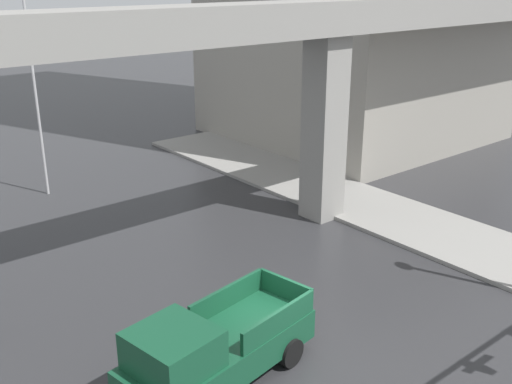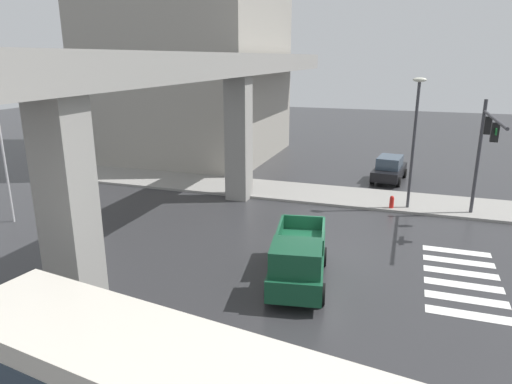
{
  "view_description": "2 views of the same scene",
  "coord_description": "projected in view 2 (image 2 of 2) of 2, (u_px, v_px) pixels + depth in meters",
  "views": [
    {
      "loc": [
        -9.23,
        -9.76,
        9.39
      ],
      "look_at": [
        1.55,
        3.39,
        3.15
      ],
      "focal_mm": 41.98,
      "sensor_mm": 36.0,
      "label": 1
    },
    {
      "loc": [
        -17.8,
        -3.31,
        8.26
      ],
      "look_at": [
        -0.78,
        2.38,
        2.97
      ],
      "focal_mm": 32.26,
      "sensor_mm": 36.0,
      "label": 2
    }
  ],
  "objects": [
    {
      "name": "street_lamp_near_corner",
      "position": [
        415.0,
        129.0,
        24.57
      ],
      "size": [
        0.44,
        0.7,
        7.24
      ],
      "color": "#38383D",
      "rests_on": "ground"
    },
    {
      "name": "ground_plane",
      "position": [
        315.0,
        259.0,
        19.54
      ],
      "size": [
        120.0,
        120.0,
        0.0
      ],
      "primitive_type": "plane",
      "color": "#2D2D30"
    },
    {
      "name": "fire_hydrant",
      "position": [
        392.0,
        203.0,
        25.63
      ],
      "size": [
        0.24,
        0.24,
        0.85
      ],
      "color": "red",
      "rests_on": "ground"
    },
    {
      "name": "elevated_overpass",
      "position": [
        178.0,
        84.0,
        19.38
      ],
      "size": [
        50.51,
        1.98,
        8.46
      ],
      "color": "gray",
      "rests_on": "ground"
    },
    {
      "name": "pickup_truck",
      "position": [
        298.0,
        261.0,
        17.07
      ],
      "size": [
        5.34,
        2.7,
        2.08
      ],
      "color": "#14472D",
      "rests_on": "ground"
    },
    {
      "name": "traffic_signal_mast",
      "position": [
        486.0,
        140.0,
        22.21
      ],
      "size": [
        6.49,
        0.32,
        6.2
      ],
      "color": "#38383D",
      "rests_on": "ground"
    },
    {
      "name": "sedan_black",
      "position": [
        389.0,
        169.0,
        31.68
      ],
      "size": [
        4.48,
        2.36,
        1.72
      ],
      "color": "black",
      "rests_on": "ground"
    },
    {
      "name": "sidewalk_east",
      "position": [
        313.0,
        194.0,
        28.64
      ],
      "size": [
        4.0,
        36.0,
        0.15
      ],
      "primitive_type": "cube",
      "color": "gray",
      "rests_on": "ground"
    },
    {
      "name": "crosswalk_stripes",
      "position": [
        462.0,
        279.0,
        17.78
      ],
      "size": [
        6.05,
        2.8,
        0.01
      ],
      "color": "silver",
      "rests_on": "ground"
    }
  ]
}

